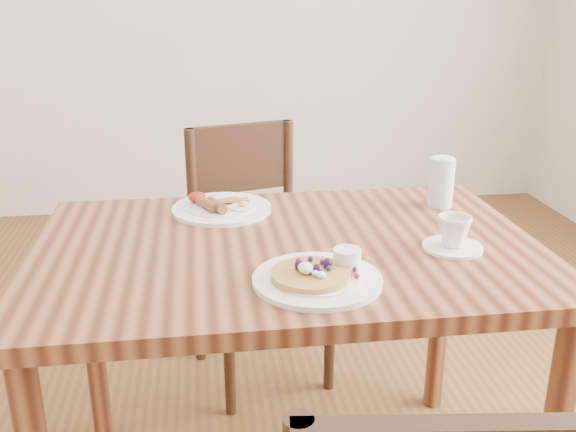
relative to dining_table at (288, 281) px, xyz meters
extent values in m
cube|color=brown|center=(0.00, 0.00, 0.08)|extent=(1.20, 0.80, 0.04)
cylinder|color=brown|center=(0.54, 0.34, -0.30)|extent=(0.06, 0.06, 0.71)
cylinder|color=brown|center=(-0.54, 0.34, -0.30)|extent=(0.06, 0.06, 0.71)
cube|color=#372114|center=(-0.01, 0.61, -0.20)|extent=(0.52, 0.52, 0.04)
cylinder|color=#372114|center=(-0.14, 0.39, -0.44)|extent=(0.04, 0.04, 0.43)
cylinder|color=#372114|center=(0.21, 0.48, -0.44)|extent=(0.04, 0.04, 0.43)
cylinder|color=#372114|center=(-0.23, 0.73, -0.44)|extent=(0.04, 0.04, 0.43)
cylinder|color=#372114|center=(0.12, 0.83, -0.44)|extent=(0.04, 0.04, 0.43)
cylinder|color=#372114|center=(0.12, 0.83, 0.01)|extent=(0.04, 0.04, 0.43)
cylinder|color=#372114|center=(-0.23, 0.73, 0.01)|extent=(0.04, 0.04, 0.43)
cube|color=#372114|center=(-0.06, 0.79, 0.11)|extent=(0.37, 0.13, 0.24)
cylinder|color=white|center=(0.03, -0.22, 0.10)|extent=(0.27, 0.27, 0.01)
cylinder|color=white|center=(0.03, -0.22, 0.11)|extent=(0.19, 0.19, 0.01)
cylinder|color=#B22D59|center=(0.08, -0.21, 0.12)|extent=(0.07, 0.07, 0.00)
cylinder|color=#C68C47|center=(0.02, -0.22, 0.12)|extent=(0.17, 0.17, 0.01)
ellipsoid|color=white|center=(0.01, -0.23, 0.14)|extent=(0.03, 0.03, 0.02)
ellipsoid|color=white|center=(0.03, -0.25, 0.13)|extent=(0.02, 0.02, 0.01)
cylinder|color=white|center=(0.10, -0.18, 0.13)|extent=(0.06, 0.06, 0.04)
cylinder|color=#591E07|center=(0.10, -0.18, 0.15)|extent=(0.05, 0.05, 0.00)
sphere|color=black|center=(0.05, -0.21, 0.14)|extent=(0.02, 0.02, 0.02)
sphere|color=#1E234C|center=(0.05, -0.19, 0.13)|extent=(0.01, 0.01, 0.01)
sphere|color=#1E234C|center=(0.03, -0.17, 0.13)|extent=(0.01, 0.01, 0.01)
sphere|color=#B21938|center=(0.01, -0.19, 0.13)|extent=(0.02, 0.02, 0.02)
sphere|color=black|center=(0.00, -0.21, 0.14)|extent=(0.02, 0.02, 0.02)
sphere|color=#1E234C|center=(0.00, -0.23, 0.13)|extent=(0.01, 0.01, 0.01)
sphere|color=black|center=(0.03, -0.23, 0.14)|extent=(0.02, 0.02, 0.02)
sphere|color=#1E234C|center=(0.05, -0.23, 0.13)|extent=(0.01, 0.01, 0.01)
sphere|color=#1E234C|center=(0.10, -0.26, 0.12)|extent=(0.01, 0.01, 0.01)
sphere|color=#B21938|center=(0.11, -0.23, 0.12)|extent=(0.01, 0.01, 0.01)
sphere|color=black|center=(0.10, -0.19, 0.12)|extent=(0.02, 0.02, 0.02)
cylinder|color=white|center=(-0.15, 0.26, 0.10)|extent=(0.27, 0.27, 0.01)
cylinder|color=white|center=(-0.15, 0.26, 0.11)|extent=(0.19, 0.19, 0.01)
cylinder|color=brown|center=(-0.19, 0.24, 0.13)|extent=(0.06, 0.10, 0.03)
cylinder|color=brown|center=(-0.16, 0.23, 0.13)|extent=(0.06, 0.10, 0.03)
cube|color=maroon|center=(-0.14, 0.29, 0.12)|extent=(0.08, 0.04, 0.01)
cube|color=maroon|center=(-0.11, 0.28, 0.12)|extent=(0.08, 0.03, 0.01)
cylinder|color=white|center=(-0.09, 0.23, 0.12)|extent=(0.07, 0.07, 0.00)
ellipsoid|color=yellow|center=(-0.09, 0.23, 0.13)|extent=(0.03, 0.03, 0.01)
ellipsoid|color=#A5190F|center=(-0.21, 0.30, 0.13)|extent=(0.05, 0.05, 0.03)
cylinder|color=white|center=(0.38, -0.08, 0.10)|extent=(0.14, 0.14, 0.01)
imported|color=white|center=(0.38, -0.08, 0.14)|extent=(0.09, 0.09, 0.07)
cylinder|color=tan|center=(0.38, -0.08, 0.17)|extent=(0.07, 0.07, 0.00)
cylinder|color=silver|center=(0.46, 0.22, 0.17)|extent=(0.07, 0.07, 0.14)
camera|label=1|loc=(-0.20, -1.40, 0.68)|focal=40.00mm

